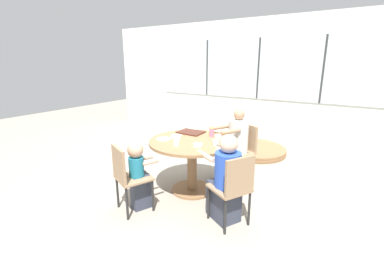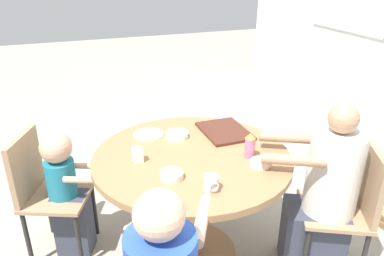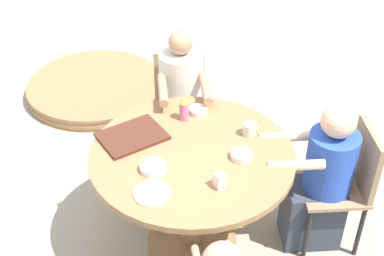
# 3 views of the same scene
# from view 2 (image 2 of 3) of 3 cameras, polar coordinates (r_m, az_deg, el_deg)

# --- Properties ---
(ground_plane) EXTENTS (16.00, 16.00, 0.00)m
(ground_plane) POSITION_cam_2_polar(r_m,az_deg,el_deg) (2.76, 0.00, -18.49)
(ground_plane) COLOR gray
(dining_table) EXTENTS (1.22, 1.22, 0.78)m
(dining_table) POSITION_cam_2_polar(r_m,az_deg,el_deg) (2.39, 0.00, -7.91)
(dining_table) COLOR olive
(dining_table) RESTS_ON ground_plane
(chair_for_man_blue_shirt) EXTENTS (0.54, 0.54, 0.88)m
(chair_for_man_blue_shirt) POSITION_cam_2_polar(r_m,az_deg,el_deg) (2.52, 23.08, -10.22)
(chair_for_man_blue_shirt) COLOR #937556
(chair_for_man_blue_shirt) RESTS_ON ground_plane
(chair_for_toddler) EXTENTS (0.53, 0.53, 0.88)m
(chair_for_toddler) POSITION_cam_2_polar(r_m,az_deg,el_deg) (2.66, -21.82, -8.07)
(chair_for_toddler) COLOR #937556
(chair_for_toddler) RESTS_ON ground_plane
(person_man_blue_shirt) EXTENTS (0.54, 0.65, 1.15)m
(person_man_blue_shirt) POSITION_cam_2_polar(r_m,az_deg,el_deg) (2.49, 19.32, -10.35)
(person_man_blue_shirt) COLOR #333847
(person_man_blue_shirt) RESTS_ON ground_plane
(person_toddler) EXTENTS (0.31, 0.39, 0.91)m
(person_toddler) POSITION_cam_2_polar(r_m,az_deg,el_deg) (2.64, -18.52, -9.58)
(person_toddler) COLOR #333847
(person_toddler) RESTS_ON ground_plane
(food_tray_dark) EXTENTS (0.38, 0.29, 0.02)m
(food_tray_dark) POSITION_cam_2_polar(r_m,az_deg,el_deg) (2.60, 4.98, -0.47)
(food_tray_dark) COLOR #472319
(food_tray_dark) RESTS_ON dining_table
(coffee_mug) EXTENTS (0.09, 0.08, 0.08)m
(coffee_mug) POSITION_cam_2_polar(r_m,az_deg,el_deg) (1.95, 2.92, -8.41)
(coffee_mug) COLOR beige
(coffee_mug) RESTS_ON dining_table
(sippy_cup) EXTENTS (0.06, 0.06, 0.16)m
(sippy_cup) POSITION_cam_2_polar(r_m,az_deg,el_deg) (2.27, 8.82, -2.58)
(sippy_cup) COLOR #CC668C
(sippy_cup) RESTS_ON dining_table
(milk_carton_small) EXTENTS (0.06, 0.06, 0.09)m
(milk_carton_small) POSITION_cam_2_polar(r_m,az_deg,el_deg) (2.23, -8.27, -4.06)
(milk_carton_small) COLOR silver
(milk_carton_small) RESTS_ON dining_table
(bowl_white_shallow) EXTENTS (0.13, 0.13, 0.04)m
(bowl_white_shallow) POSITION_cam_2_polar(r_m,az_deg,el_deg) (2.06, -3.11, -7.18)
(bowl_white_shallow) COLOR silver
(bowl_white_shallow) RESTS_ON dining_table
(bowl_cereal) EXTENTS (0.15, 0.15, 0.04)m
(bowl_cereal) POSITION_cam_2_polar(r_m,az_deg,el_deg) (2.51, -2.31, -1.05)
(bowl_cereal) COLOR white
(bowl_cereal) RESTS_ON dining_table
(bowl_fruit) EXTENTS (0.12, 0.12, 0.03)m
(bowl_fruit) POSITION_cam_2_polar(r_m,az_deg,el_deg) (2.21, 10.35, -5.30)
(bowl_fruit) COLOR silver
(bowl_fruit) RESTS_ON dining_table
(plate_tortillas) EXTENTS (0.21, 0.21, 0.01)m
(plate_tortillas) POSITION_cam_2_polar(r_m,az_deg,el_deg) (2.57, -6.63, -0.95)
(plate_tortillas) COLOR beige
(plate_tortillas) RESTS_ON dining_table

